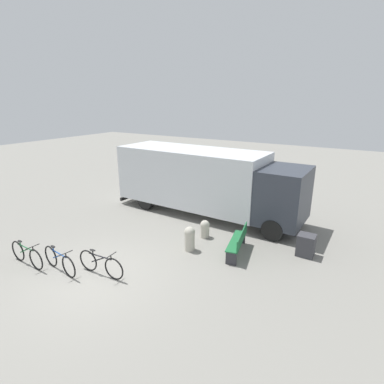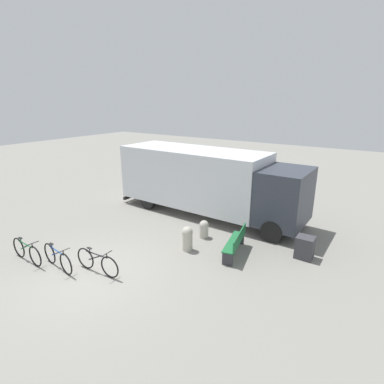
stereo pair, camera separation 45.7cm
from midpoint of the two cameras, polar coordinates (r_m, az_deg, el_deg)
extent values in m
plane|color=gray|center=(9.63, -19.02, -15.01)|extent=(60.00, 60.00, 0.00)
cube|color=silver|center=(13.66, -1.12, 3.05)|extent=(6.82, 2.58, 2.48)
cube|color=#333842|center=(11.99, 15.99, -0.59)|extent=(1.74, 2.37, 2.11)
cube|color=black|center=(16.14, -11.30, -0.30)|extent=(0.15, 2.32, 0.16)
cylinder|color=black|center=(13.29, 16.97, -3.74)|extent=(0.81, 0.30, 0.81)
cylinder|color=black|center=(11.40, 13.98, -7.02)|extent=(0.81, 0.30, 0.81)
cylinder|color=black|center=(15.87, -4.58, 0.37)|extent=(0.81, 0.30, 0.81)
cylinder|color=black|center=(14.32, -9.67, -1.70)|extent=(0.81, 0.30, 0.81)
cube|color=#1E6638|center=(10.24, 7.17, -9.28)|extent=(0.74, 1.74, 0.04)
cube|color=#1E6638|center=(10.12, 8.23, -8.46)|extent=(0.39, 1.67, 0.41)
cube|color=#2D2D33|center=(9.65, 6.07, -12.52)|extent=(0.34, 0.12, 0.42)
cube|color=#2D2D33|center=(11.04, 8.04, -8.58)|extent=(0.34, 0.12, 0.42)
torus|color=black|center=(11.36, -31.23, -9.59)|extent=(0.69, 0.06, 0.69)
torus|color=black|center=(10.53, -28.71, -11.25)|extent=(0.69, 0.06, 0.69)
cylinder|color=#26723F|center=(10.83, -30.24, -9.10)|extent=(0.86, 0.06, 0.04)
cylinder|color=#26723F|center=(10.94, -30.32, -9.59)|extent=(0.57, 0.05, 0.32)
cylinder|color=#26723F|center=(11.04, -30.96, -8.41)|extent=(0.03, 0.03, 0.11)
ellipsoid|color=black|center=(11.01, -31.02, -8.05)|extent=(0.22, 0.10, 0.05)
cylinder|color=black|center=(10.44, -29.19, -9.44)|extent=(0.03, 0.03, 0.14)
cylinder|color=black|center=(10.41, -29.24, -9.08)|extent=(0.03, 0.44, 0.02)
torus|color=black|center=(10.53, -26.44, -10.91)|extent=(0.69, 0.12, 0.69)
torus|color=black|center=(9.71, -23.71, -12.93)|extent=(0.69, 0.12, 0.69)
cylinder|color=#1E4C9E|center=(9.99, -25.34, -10.51)|extent=(0.85, 0.13, 0.04)
cylinder|color=#1E4C9E|center=(10.11, -25.45, -11.01)|extent=(0.57, 0.10, 0.32)
cylinder|color=#1E4C9E|center=(10.20, -26.11, -9.70)|extent=(0.03, 0.03, 0.11)
ellipsoid|color=black|center=(10.17, -26.17, -9.32)|extent=(0.23, 0.11, 0.05)
cylinder|color=black|center=(9.61, -24.19, -10.98)|extent=(0.03, 0.03, 0.14)
cylinder|color=black|center=(9.58, -24.24, -10.60)|extent=(0.07, 0.44, 0.02)
torus|color=black|center=(9.83, -20.44, -12.14)|extent=(0.69, 0.09, 0.69)
torus|color=black|center=(9.18, -16.07, -13.91)|extent=(0.69, 0.09, 0.69)
cylinder|color=black|center=(9.37, -18.50, -11.55)|extent=(0.86, 0.09, 0.04)
cylinder|color=black|center=(9.48, -18.75, -12.11)|extent=(0.57, 0.07, 0.32)
cylinder|color=black|center=(9.53, -19.71, -10.80)|extent=(0.03, 0.03, 0.11)
ellipsoid|color=black|center=(9.49, -19.76, -10.39)|extent=(0.23, 0.10, 0.05)
cylinder|color=black|center=(9.06, -16.61, -11.89)|extent=(0.03, 0.03, 0.14)
cylinder|color=black|center=(9.02, -16.65, -11.49)|extent=(0.05, 0.44, 0.02)
cylinder|color=#B2AD9E|center=(10.40, -1.73, -9.32)|extent=(0.35, 0.35, 0.68)
sphere|color=#B2AD9E|center=(10.25, -1.74, -7.62)|extent=(0.37, 0.37, 0.37)
cylinder|color=#B2AD9E|center=(11.35, 1.30, -7.43)|extent=(0.33, 0.33, 0.50)
sphere|color=#B2AD9E|center=(11.25, 1.31, -6.27)|extent=(0.35, 0.35, 0.35)
cube|color=#38383D|center=(10.67, 19.72, -9.52)|extent=(0.55, 0.50, 0.74)
camera|label=1|loc=(0.23, -91.12, -0.35)|focal=28.00mm
camera|label=2|loc=(0.23, 88.88, 0.35)|focal=28.00mm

